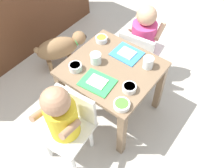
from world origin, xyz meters
The scene contains 13 objects.
ground_plane centered at (0.00, 0.00, 0.00)m, with size 7.00×7.00×0.00m, color #B2ADA3.
dining_table centered at (0.00, 0.00, 0.38)m, with size 0.53×0.56×0.47m.
seated_child_left centered at (-0.43, 0.02, 0.42)m, with size 0.31×0.31×0.67m.
seated_child_right centered at (0.42, 0.03, 0.41)m, with size 0.32×0.32×0.66m.
dog centered at (0.12, 0.64, 0.20)m, with size 0.42×0.31×0.31m.
food_tray_left centered at (-0.15, -0.01, 0.48)m, with size 0.17×0.21×0.02m.
food_tray_right centered at (0.15, -0.01, 0.48)m, with size 0.16×0.19×0.02m.
water_cup_left centered at (0.14, -0.17, 0.50)m, with size 0.07×0.07×0.07m.
water_cup_right centered at (-0.03, 0.11, 0.50)m, with size 0.07×0.07×0.07m.
cereal_bowl_left_side centered at (0.15, 0.21, 0.49)m, with size 0.08×0.08×0.04m.
veggie_bowl_far centered at (-0.08, -0.19, 0.49)m, with size 0.08×0.08×0.04m.
veggie_bowl_near centered at (-0.20, -0.22, 0.49)m, with size 0.09×0.09×0.03m.
cereal_bowl_right_side centered at (-0.15, 0.17, 0.49)m, with size 0.08×0.08×0.04m.
Camera 1 is at (-0.82, -0.62, 1.57)m, focal length 38.49 mm.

